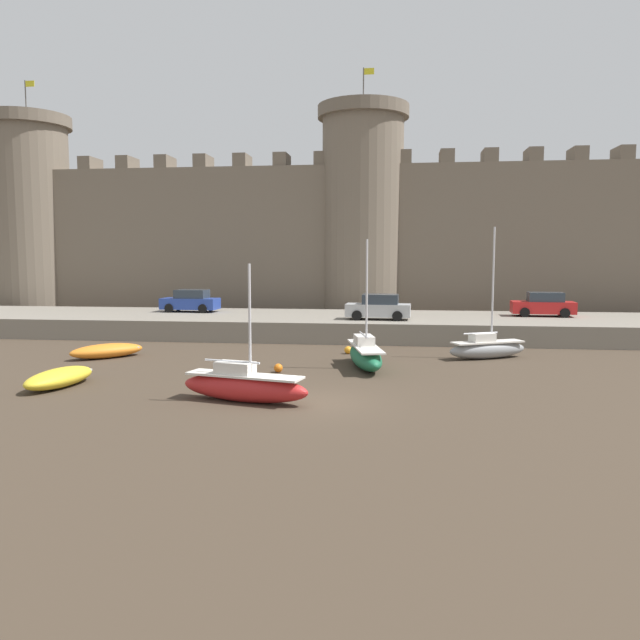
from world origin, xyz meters
The scene contains 13 objects.
ground_plane centered at (0.00, 0.00, 0.00)m, with size 160.00×160.00×0.00m, color #423528.
quay_road centered at (0.00, 19.90, 0.65)m, with size 70.46×10.00×1.30m, color gray.
castle centered at (0.00, 29.69, 7.71)m, with size 65.86×7.40×20.45m.
sailboat_midflat_centre centered at (7.66, 10.91, 0.57)m, with size 4.52×2.95×6.86m.
rowboat_foreground_centre centered at (-12.26, 8.63, 0.39)m, with size 3.68×3.64×0.75m.
sailboat_foreground_left centered at (-2.64, -0.17, 0.60)m, with size 5.22×2.35×5.10m.
rowboat_near_channel_right centered at (-10.80, 1.41, 0.40)m, with size 2.05×3.94×0.77m.
sailboat_midflat_left centered at (1.45, 7.39, 0.63)m, with size 2.41×5.58×6.15m.
mooring_buoy_mid_mud centered at (-2.48, 5.69, 0.20)m, with size 0.41×0.41×0.41m, color orange.
mooring_buoy_off_centre centered at (0.29, 11.57, 0.21)m, with size 0.42×0.42×0.42m, color orange.
car_quay_centre_west centered at (1.77, 17.66, 2.08)m, with size 4.18×2.04×1.62m.
car_quay_centre_east centered at (-12.02, 21.46, 2.08)m, with size 4.18×2.04×1.62m.
car_quay_west centered at (12.74, 21.20, 2.08)m, with size 4.18×2.04×1.62m.
Camera 1 is at (2.98, -22.29, 5.38)m, focal length 35.00 mm.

